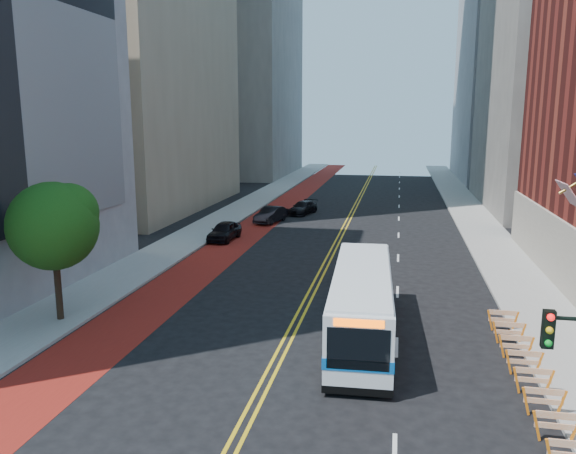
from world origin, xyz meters
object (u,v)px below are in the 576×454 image
(car_a, at_px, (224,231))
(car_b, at_px, (271,215))
(street_tree, at_px, (55,223))
(transit_bus, at_px, (362,302))
(car_c, at_px, (303,208))

(car_a, bearing_deg, car_b, 79.68)
(street_tree, relative_size, transit_bus, 0.58)
(transit_bus, distance_m, car_b, 28.70)
(car_b, bearing_deg, car_a, -90.00)
(transit_bus, bearing_deg, street_tree, -179.36)
(street_tree, height_order, transit_bus, street_tree)
(car_a, distance_m, car_c, 14.15)
(street_tree, xyz_separation_m, transit_bus, (14.45, 0.80, -3.26))
(car_c, bearing_deg, car_b, -97.37)
(transit_bus, bearing_deg, car_a, 121.05)
(street_tree, xyz_separation_m, car_b, (4.14, 27.57, -4.17))
(transit_bus, relative_size, car_a, 2.62)
(street_tree, relative_size, car_b, 1.49)
(street_tree, distance_m, car_b, 28.18)
(transit_bus, bearing_deg, car_b, 108.55)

